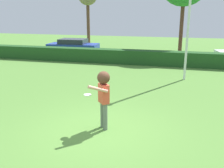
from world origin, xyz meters
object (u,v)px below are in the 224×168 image
frisbee (87,95)px  parked_car_blue (73,46)px  lamppost (190,3)px  person (103,92)px

frisbee → parked_car_blue: 14.81m
frisbee → lamppost: bearing=67.1°
frisbee → person: bearing=24.0°
frisbee → parked_car_blue: size_ratio=0.05×
person → lamppost: size_ratio=0.26×
lamppost → parked_car_blue: size_ratio=1.66×
frisbee → parked_car_blue: (-6.09, 13.49, -0.43)m
parked_car_blue → frisbee: bearing=-65.7°
lamppost → frisbee: bearing=-112.9°
frisbee → lamppost: lamppost is taller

